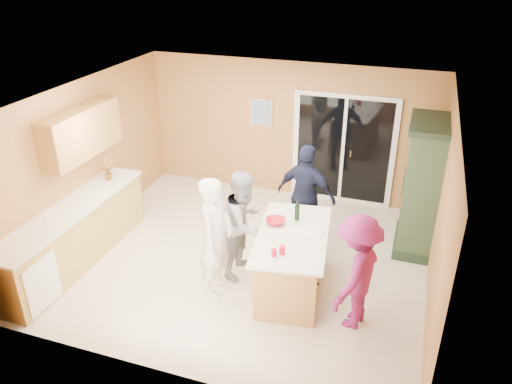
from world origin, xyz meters
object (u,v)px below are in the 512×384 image
(woman_grey, at_px, (245,223))
(woman_magenta, at_px, (357,272))
(green_hutch, at_px, (421,188))
(woman_white, at_px, (216,238))
(kitchen_island, at_px, (292,264))
(woman_navy, at_px, (306,196))

(woman_grey, height_order, woman_magenta, woman_grey)
(green_hutch, relative_size, woman_white, 1.21)
(green_hutch, distance_m, woman_grey, 2.85)
(kitchen_island, distance_m, woman_navy, 1.39)
(woman_magenta, bearing_deg, woman_white, -75.46)
(woman_grey, relative_size, woman_magenta, 1.04)
(woman_white, xyz_separation_m, woman_grey, (0.19, 0.61, -0.07))
(green_hutch, relative_size, woman_magenta, 1.36)
(green_hutch, bearing_deg, kitchen_island, -131.92)
(woman_white, relative_size, woman_magenta, 1.13)
(woman_magenta, bearing_deg, green_hutch, 179.05)
(kitchen_island, height_order, woman_magenta, woman_magenta)
(kitchen_island, height_order, woman_white, woman_white)
(woman_navy, bearing_deg, green_hutch, -153.01)
(woman_white, height_order, woman_magenta, woman_white)
(kitchen_island, bearing_deg, woman_magenta, -31.55)
(woman_white, bearing_deg, woman_magenta, -90.59)
(woman_grey, bearing_deg, woman_navy, -22.23)
(kitchen_island, distance_m, woman_grey, 0.90)
(kitchen_island, relative_size, woman_grey, 1.14)
(woman_navy, bearing_deg, woman_white, 75.17)
(green_hutch, distance_m, woman_white, 3.36)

